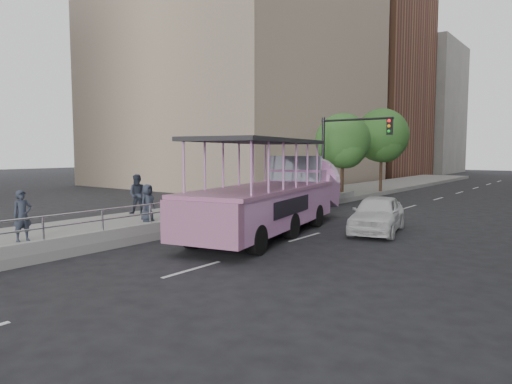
{
  "coord_description": "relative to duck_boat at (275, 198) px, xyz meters",
  "views": [
    {
      "loc": [
        9.82,
        -10.8,
        3.22
      ],
      "look_at": [
        -0.41,
        2.78,
        1.74
      ],
      "focal_mm": 32.0,
      "sensor_mm": 36.0,
      "label": 1
    }
  ],
  "objects": [
    {
      "name": "ground",
      "position": [
        0.67,
        -4.43,
        -1.38
      ],
      "size": [
        160.0,
        160.0,
        0.0
      ],
      "primitive_type": "plane",
      "color": "black"
    },
    {
      "name": "sidewalk",
      "position": [
        -5.08,
        5.57,
        -1.23
      ],
      "size": [
        5.5,
        80.0,
        0.3
      ],
      "primitive_type": "cube",
      "color": "gray",
      "rests_on": "ground"
    },
    {
      "name": "kerb_wall",
      "position": [
        -2.45,
        -2.43,
        -0.9
      ],
      "size": [
        0.24,
        30.0,
        0.36
      ],
      "primitive_type": "cube",
      "color": "#9C9C97",
      "rests_on": "sidewalk"
    },
    {
      "name": "guardrail",
      "position": [
        -2.45,
        -2.43,
        -0.24
      ],
      "size": [
        0.07,
        22.0,
        0.71
      ],
      "color": "#B6B6BB",
      "rests_on": "kerb_wall"
    },
    {
      "name": "duck_boat",
      "position": [
        0.0,
        0.0,
        0.0
      ],
      "size": [
        4.85,
        11.5,
        3.72
      ],
      "color": "black",
      "rests_on": "ground"
    },
    {
      "name": "car",
      "position": [
        3.45,
        2.23,
        -0.63
      ],
      "size": [
        2.67,
        4.68,
        1.5
      ],
      "primitive_type": "imported",
      "rotation": [
        0.0,
        0.0,
        0.22
      ],
      "color": "silver",
      "rests_on": "ground"
    },
    {
      "name": "pedestrian_near",
      "position": [
        -4.56,
        -8.01,
        -0.23
      ],
      "size": [
        0.42,
        0.62,
        1.69
      ],
      "primitive_type": "imported",
      "rotation": [
        0.0,
        0.0,
        1.55
      ],
      "color": "#292F3D",
      "rests_on": "sidewalk"
    },
    {
      "name": "pedestrian_mid",
      "position": [
        -6.81,
        -1.5,
        -0.14
      ],
      "size": [
        1.16,
        1.1,
        1.89
      ],
      "primitive_type": "imported",
      "rotation": [
        0.0,
        0.0,
        0.58
      ],
      "color": "#292F3D",
      "rests_on": "sidewalk"
    },
    {
      "name": "pedestrian_far",
      "position": [
        -4.73,
        -2.67,
        -0.29
      ],
      "size": [
        0.66,
        0.86,
        1.58
      ],
      "primitive_type": "imported",
      "rotation": [
        0.0,
        0.0,
        1.79
      ],
      "color": "#292F3D",
      "rests_on": "sidewalk"
    },
    {
      "name": "parking_sign",
      "position": [
        -2.33,
        5.04,
        0.35
      ],
      "size": [
        0.08,
        0.62,
        2.76
      ],
      "color": "black",
      "rests_on": "ground"
    },
    {
      "name": "traffic_signal",
      "position": [
        -1.03,
        8.06,
        2.12
      ],
      "size": [
        4.2,
        0.32,
        5.2
      ],
      "color": "black",
      "rests_on": "ground"
    },
    {
      "name": "street_tree_near",
      "position": [
        -2.63,
        11.49,
        2.44
      ],
      "size": [
        3.52,
        3.52,
        5.72
      ],
      "color": "#332417",
      "rests_on": "ground"
    },
    {
      "name": "street_tree_far",
      "position": [
        -2.43,
        17.49,
        2.93
      ],
      "size": [
        3.97,
        3.97,
        6.45
      ],
      "color": "#332417",
      "rests_on": "ground"
    },
    {
      "name": "midrise_brick",
      "position": [
        -17.33,
        43.57,
        11.62
      ],
      "size": [
        18.0,
        16.0,
        26.0
      ],
      "primitive_type": "cube",
      "color": "brown",
      "rests_on": "ground"
    },
    {
      "name": "midrise_stone_b",
      "position": [
        -15.33,
        59.57,
        8.62
      ],
      "size": [
        16.0,
        14.0,
        20.0
      ],
      "primitive_type": "cube",
      "color": "gray",
      "rests_on": "ground"
    }
  ]
}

